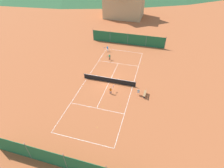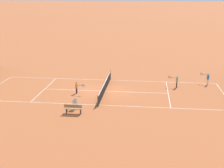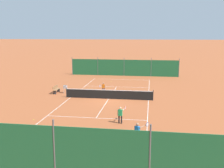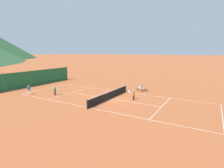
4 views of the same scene
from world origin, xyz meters
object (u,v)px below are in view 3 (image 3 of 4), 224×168
(player_far_service, at_px, (138,131))
(player_far_baseline, at_px, (103,87))
(tennis_net, at_px, (109,94))
(tennis_ball_near_corner, at_px, (132,129))
(tennis_ball_by_net_right, at_px, (90,88))
(player_near_baseline, at_px, (121,114))
(tennis_ball_far_corner, at_px, (111,82))
(courtside_bench, at_px, (56,89))
(ball_hopper, at_px, (65,88))
(tennis_ball_by_net_left, at_px, (110,87))
(tennis_ball_alley_right, at_px, (34,120))

(player_far_service, relative_size, player_far_baseline, 1.10)
(tennis_net, height_order, player_far_baseline, player_far_baseline)
(tennis_ball_near_corner, height_order, tennis_ball_by_net_right, same)
(player_far_service, height_order, tennis_ball_by_net_right, player_far_service)
(player_near_baseline, bearing_deg, tennis_ball_far_corner, -79.00)
(tennis_ball_by_net_right, bearing_deg, courtside_bench, 46.08)
(tennis_ball_by_net_right, bearing_deg, tennis_ball_far_corner, -113.54)
(tennis_net, height_order, courtside_bench, tennis_net)
(tennis_ball_by_net_right, relative_size, courtside_bench, 0.04)
(tennis_ball_by_net_right, height_order, ball_hopper, ball_hopper)
(tennis_ball_near_corner, bearing_deg, player_far_baseline, -69.88)
(tennis_ball_by_net_right, height_order, courtside_bench, courtside_bench)
(ball_hopper, bearing_deg, player_far_service, 124.92)
(tennis_ball_near_corner, distance_m, tennis_ball_far_corner, 18.75)
(player_far_service, bearing_deg, tennis_ball_far_corner, -76.86)
(tennis_net, bearing_deg, player_far_baseline, -68.47)
(player_far_baseline, bearing_deg, tennis_ball_far_corner, -88.77)
(tennis_ball_by_net_left, height_order, ball_hopper, ball_hopper)
(tennis_ball_alley_right, bearing_deg, tennis_ball_far_corner, -101.51)
(player_far_service, relative_size, player_near_baseline, 1.01)
(tennis_ball_alley_right, bearing_deg, tennis_ball_by_net_right, -96.84)
(tennis_net, relative_size, player_far_service, 7.07)
(player_far_service, distance_m, ball_hopper, 15.47)
(tennis_net, relative_size, courtside_bench, 6.12)
(player_far_service, xyz_separation_m, tennis_ball_near_corner, (0.47, -2.17, -0.72))
(tennis_net, relative_size, ball_hopper, 10.31)
(tennis_ball_by_net_right, bearing_deg, tennis_net, 122.37)
(player_far_baseline, bearing_deg, tennis_ball_near_corner, 110.12)
(player_far_service, relative_size, tennis_ball_alley_right, 19.68)
(tennis_net, bearing_deg, tennis_ball_near_corner, 109.68)
(player_far_baseline, distance_m, player_near_baseline, 10.51)
(player_far_service, distance_m, tennis_ball_by_net_left, 17.17)
(tennis_ball_far_corner, bearing_deg, tennis_ball_near_corner, 103.24)
(player_near_baseline, bearing_deg, player_far_baseline, -72.58)
(ball_hopper, bearing_deg, tennis_ball_by_net_left, -139.21)
(player_far_service, distance_m, player_far_baseline, 14.25)
(player_near_baseline, xyz_separation_m, tennis_ball_alley_right, (6.81, 0.29, -0.72))
(tennis_ball_by_net_left, height_order, tennis_ball_alley_right, same)
(tennis_ball_near_corner, distance_m, tennis_ball_alley_right, 7.87)
(tennis_net, relative_size, tennis_ball_near_corner, 139.09)
(tennis_ball_near_corner, distance_m, ball_hopper, 13.46)
(tennis_ball_near_corner, relative_size, courtside_bench, 0.04)
(player_far_baseline, distance_m, tennis_ball_alley_right, 10.96)
(tennis_ball_near_corner, relative_size, tennis_ball_far_corner, 1.00)
(player_near_baseline, bearing_deg, tennis_ball_alley_right, 2.40)
(tennis_ball_near_corner, xyz_separation_m, courtside_bench, (9.43, -10.41, 0.42))
(player_near_baseline, bearing_deg, tennis_ball_near_corner, 127.79)
(tennis_net, distance_m, courtside_bench, 6.59)
(tennis_ball_far_corner, distance_m, tennis_ball_alley_right, 17.60)
(tennis_ball_by_net_right, distance_m, tennis_ball_far_corner, 4.99)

